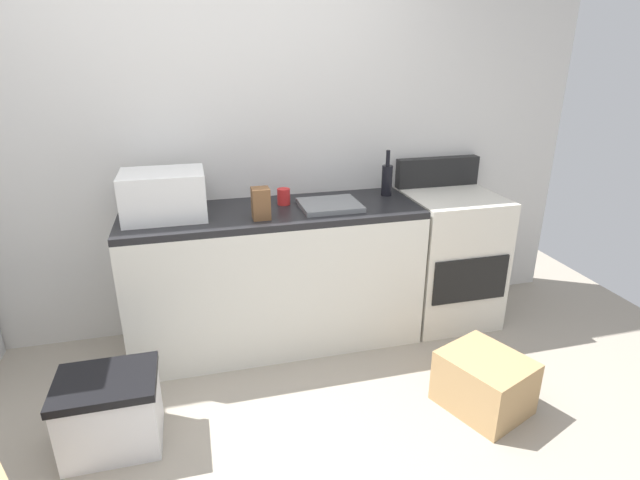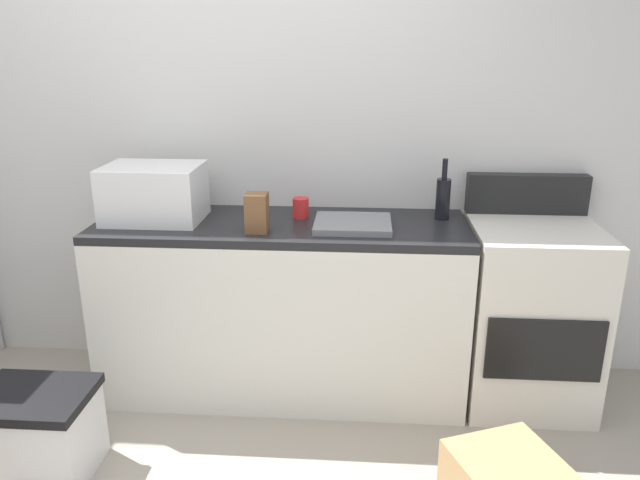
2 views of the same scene
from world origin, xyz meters
name	(u,v)px [view 1 (image 1 of 2)]	position (x,y,z in m)	size (l,w,h in m)	color
wall_back	(214,136)	(0.00, 1.55, 1.30)	(5.00, 0.10, 2.60)	silver
kitchen_counter	(275,277)	(0.30, 1.20, 0.45)	(1.80, 0.60, 0.90)	silver
stove_oven	(448,255)	(1.52, 1.21, 0.47)	(0.60, 0.61, 1.10)	silver
microwave	(164,195)	(-0.32, 1.20, 1.04)	(0.46, 0.34, 0.27)	white
sink_basin	(330,205)	(0.65, 1.15, 0.92)	(0.36, 0.32, 0.03)	slate
wine_bottle	(387,179)	(1.08, 1.32, 1.01)	(0.07, 0.07, 0.30)	black
coffee_mug	(284,197)	(0.39, 1.29, 0.95)	(0.08, 0.08, 0.10)	red
knife_block	(261,203)	(0.21, 1.05, 0.99)	(0.10, 0.10, 0.18)	brown
cardboard_box_large	(484,382)	(1.25, 0.25, 0.15)	(0.37, 0.43, 0.30)	tan
storage_bin	(111,412)	(-0.63, 0.45, 0.19)	(0.46, 0.36, 0.38)	silver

